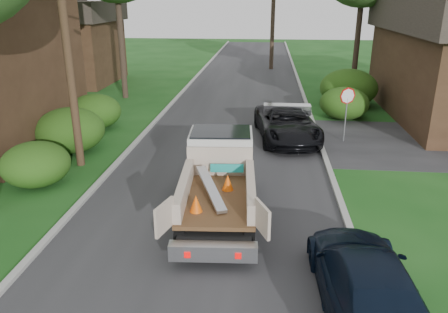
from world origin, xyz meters
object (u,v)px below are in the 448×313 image
stop_sign (347,103)px  utility_pole (65,27)px  black_pickup (287,123)px  house_left_far (65,41)px  flatbed_truck (220,171)px  navy_suv (365,280)px

stop_sign → utility_pole: (-10.68, -4.02, 3.40)m
stop_sign → black_pickup: bearing=178.3°
stop_sign → house_left_far: size_ratio=0.33×
stop_sign → utility_pole: 11.91m
utility_pole → house_left_far: (-8.02, 17.02, -2.12)m
utility_pole → flatbed_truck: bearing=-27.1°
house_left_far → navy_suv: bearing=-54.8°
utility_pole → flatbed_truck: (5.77, -2.95, -4.02)m
utility_pole → black_pickup: size_ratio=1.84×
utility_pole → black_pickup: (8.10, 4.10, -4.42)m
house_left_far → navy_suv: 30.09m
stop_sign → utility_pole: utility_pole is taller
stop_sign → flatbed_truck: bearing=-125.2°
black_pickup → navy_suv: 11.64m
flatbed_truck → navy_suv: size_ratio=1.22×
house_left_far → black_pickup: (16.11, -12.92, -2.30)m
utility_pole → navy_suv: size_ratio=2.11×
utility_pole → navy_suv: utility_pole is taller
flatbed_truck → stop_sign: bearing=51.3°
house_left_far → black_pickup: bearing=-38.7°
navy_suv → black_pickup: bearing=-86.8°
black_pickup → house_left_far: bearing=133.5°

